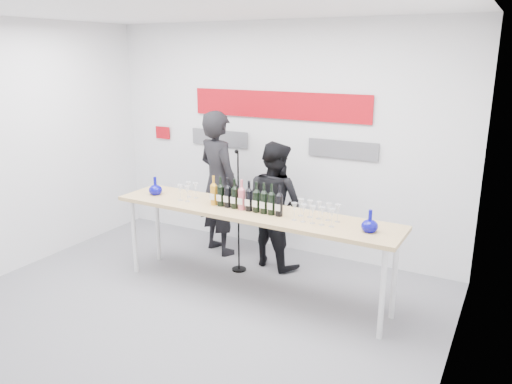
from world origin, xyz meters
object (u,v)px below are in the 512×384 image
tasting_table (252,217)px  presenter_right (274,205)px  presenter_left (218,183)px  mic_stand (239,235)px

tasting_table → presenter_right: (-0.14, 0.83, -0.11)m
presenter_left → presenter_right: (0.84, -0.04, -0.16)m
presenter_right → mic_stand: (-0.29, -0.39, -0.33)m
presenter_left → presenter_right: presenter_left is taller
presenter_right → tasting_table: bearing=115.0°
presenter_right → mic_stand: 0.58m
tasting_table → mic_stand: (-0.43, 0.45, -0.44)m
presenter_left → mic_stand: bearing=165.0°
tasting_table → mic_stand: 0.76m
presenter_left → presenter_right: size_ratio=1.20×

